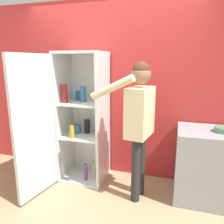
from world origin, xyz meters
TOP-DOWN VIEW (x-y plane):
  - ground_plane at (0.00, 0.00)m, footprint 12.00×12.00m
  - wall_back at (0.00, 0.98)m, footprint 7.00×0.06m
  - refrigerator at (-0.41, 0.56)m, footprint 0.79×1.18m
  - person at (0.52, 0.39)m, footprint 0.71×0.56m
  - counter at (1.36, 0.61)m, footprint 0.78×0.64m
  - bowl at (1.49, 0.60)m, footprint 0.21×0.21m

SIDE VIEW (x-z plane):
  - ground_plane at x=0.00m, z-range 0.00..0.00m
  - counter at x=1.36m, z-range 0.00..0.89m
  - refrigerator at x=-0.41m, z-range 0.00..1.83m
  - bowl at x=1.49m, z-range 0.89..0.95m
  - person at x=0.52m, z-range 0.24..1.94m
  - wall_back at x=0.00m, z-range 0.00..2.55m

